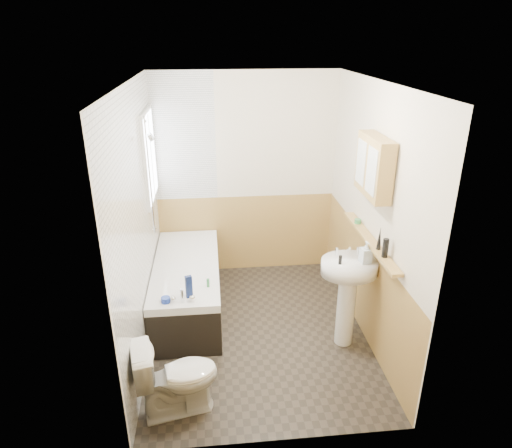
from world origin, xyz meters
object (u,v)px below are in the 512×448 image
at_px(toilet, 177,377).
at_px(sink, 348,285).
at_px(pine_shelf, 370,240).
at_px(medicine_cabinet, 374,166).
at_px(bathtub, 187,285).

distance_m(toilet, sink, 1.79).
xyz_separation_m(pine_shelf, medicine_cabinet, (-0.03, 0.02, 0.71)).
height_order(bathtub, toilet, bathtub).
xyz_separation_m(sink, pine_shelf, (0.20, 0.08, 0.42)).
relative_size(bathtub, toilet, 2.58).
relative_size(sink, medicine_cabinet, 1.76).
bearing_deg(pine_shelf, bathtub, 158.59).
bearing_deg(sink, medicine_cabinet, 33.84).
relative_size(sink, pine_shelf, 0.76).
height_order(sink, pine_shelf, pine_shelf).
relative_size(toilet, pine_shelf, 0.49).
relative_size(bathtub, pine_shelf, 1.27).
relative_size(toilet, medicine_cabinet, 1.14).
height_order(pine_shelf, medicine_cabinet, medicine_cabinet).
bearing_deg(medicine_cabinet, sink, -150.95).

